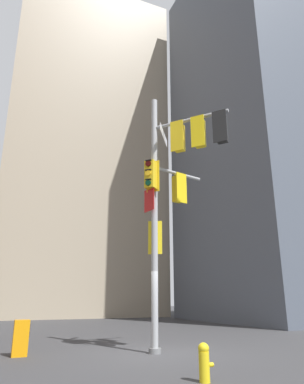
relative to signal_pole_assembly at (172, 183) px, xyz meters
The scene contains 6 objects.
ground 5.55m from the signal_pole_assembly, 139.58° to the left, with size 120.00×120.00×0.00m, color #38383A.
building_tower_right 22.23m from the signal_pole_assembly, 36.21° to the left, with size 13.31×13.31×32.52m, color #4C5460.
building_mid_block 30.18m from the signal_pole_assembly, 86.43° to the left, with size 15.68×15.68×34.56m, color tan.
signal_pole_assembly is the anchor object (origin of this frame).
fire_hydrant 6.33m from the signal_pole_assembly, 107.21° to the right, with size 0.33×0.23×0.76m.
newspaper_box 6.82m from the signal_pole_assembly, 161.62° to the left, with size 0.45×0.36×1.02m.
Camera 1 is at (-4.74, -10.89, 1.65)m, focal length 32.93 mm.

